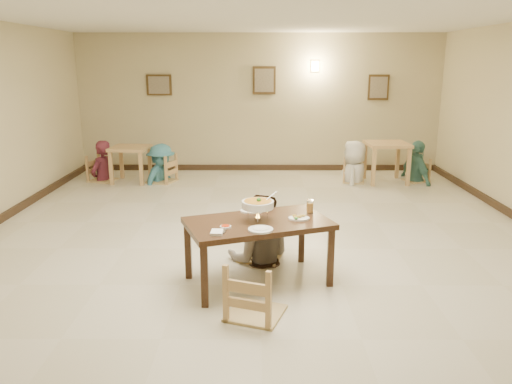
{
  "coord_description": "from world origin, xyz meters",
  "views": [
    {
      "loc": [
        -0.03,
        -6.16,
        2.37
      ],
      "look_at": [
        -0.05,
        -0.6,
        0.93
      ],
      "focal_mm": 35.0,
      "sensor_mm": 36.0,
      "label": 1
    }
  ],
  "objects_px": {
    "bg_chair_rl": "(354,160)",
    "bg_diner_a": "(100,140)",
    "chair_far": "(261,218)",
    "drink_glass": "(310,207)",
    "bg_chair_ll": "(101,157)",
    "bg_table_right": "(387,149)",
    "main_table": "(258,228)",
    "chair_near": "(255,263)",
    "bg_chair_rr": "(417,160)",
    "main_diner": "(260,195)",
    "bg_diner_b": "(160,144)",
    "bg_chair_lr": "(161,156)",
    "bg_table_left": "(130,153)",
    "bg_diner_c": "(355,141)",
    "bg_diner_d": "(419,141)",
    "curry_warmer": "(258,205)"
  },
  "relations": [
    {
      "from": "bg_chair_rl",
      "to": "bg_diner_a",
      "type": "height_order",
      "value": "bg_diner_a"
    },
    {
      "from": "chair_far",
      "to": "bg_diner_a",
      "type": "bearing_deg",
      "value": 143.13
    },
    {
      "from": "drink_glass",
      "to": "bg_chair_ll",
      "type": "relative_size",
      "value": 0.15
    },
    {
      "from": "bg_table_right",
      "to": "bg_chair_ll",
      "type": "xyz_separation_m",
      "value": [
        -5.82,
        0.07,
        -0.17
      ]
    },
    {
      "from": "main_table",
      "to": "bg_diner_a",
      "type": "xyz_separation_m",
      "value": [
        -3.21,
        4.9,
        0.21
      ]
    },
    {
      "from": "chair_near",
      "to": "bg_chair_rr",
      "type": "bearing_deg",
      "value": -100.42
    },
    {
      "from": "main_diner",
      "to": "bg_chair_ll",
      "type": "distance_m",
      "value": 5.36
    },
    {
      "from": "bg_diner_b",
      "to": "bg_chair_ll",
      "type": "bearing_deg",
      "value": 109.65
    },
    {
      "from": "main_table",
      "to": "bg_chair_ll",
      "type": "relative_size",
      "value": 1.69
    },
    {
      "from": "bg_table_right",
      "to": "bg_diner_b",
      "type": "bearing_deg",
      "value": -179.94
    },
    {
      "from": "bg_chair_ll",
      "to": "bg_diner_b",
      "type": "xyz_separation_m",
      "value": [
        1.23,
        -0.08,
        0.28
      ]
    },
    {
      "from": "bg_chair_lr",
      "to": "bg_diner_b",
      "type": "height_order",
      "value": "bg_diner_b"
    },
    {
      "from": "main_diner",
      "to": "bg_table_left",
      "type": "bearing_deg",
      "value": -56.98
    },
    {
      "from": "bg_chair_rl",
      "to": "bg_table_left",
      "type": "bearing_deg",
      "value": 101.16
    },
    {
      "from": "chair_near",
      "to": "bg_chair_lr",
      "type": "bearing_deg",
      "value": -50.99
    },
    {
      "from": "main_diner",
      "to": "bg_chair_rl",
      "type": "relative_size",
      "value": 1.87
    },
    {
      "from": "bg_diner_c",
      "to": "bg_diner_b",
      "type": "bearing_deg",
      "value": -74.61
    },
    {
      "from": "chair_near",
      "to": "drink_glass",
      "type": "xyz_separation_m",
      "value": [
        0.61,
        1.05,
        0.25
      ]
    },
    {
      "from": "bg_chair_rl",
      "to": "bg_diner_b",
      "type": "height_order",
      "value": "bg_diner_b"
    },
    {
      "from": "chair_near",
      "to": "bg_diner_b",
      "type": "xyz_separation_m",
      "value": [
        -1.96,
        5.58,
        0.25
      ]
    },
    {
      "from": "bg_chair_rr",
      "to": "bg_diner_d",
      "type": "xyz_separation_m",
      "value": [
        0.0,
        -0.0,
        0.4
      ]
    },
    {
      "from": "chair_near",
      "to": "drink_glass",
      "type": "height_order",
      "value": "chair_near"
    },
    {
      "from": "curry_warmer",
      "to": "bg_diner_d",
      "type": "distance_m",
      "value": 5.88
    },
    {
      "from": "curry_warmer",
      "to": "bg_diner_c",
      "type": "xyz_separation_m",
      "value": [
        1.96,
        4.83,
        -0.04
      ]
    },
    {
      "from": "curry_warmer",
      "to": "bg_chair_lr",
      "type": "distance_m",
      "value": 5.23
    },
    {
      "from": "drink_glass",
      "to": "bg_chair_rr",
      "type": "relative_size",
      "value": 0.17
    },
    {
      "from": "bg_chair_ll",
      "to": "main_table",
      "type": "bearing_deg",
      "value": -128.47
    },
    {
      "from": "bg_chair_ll",
      "to": "bg_table_left",
      "type": "bearing_deg",
      "value": -78.77
    },
    {
      "from": "bg_chair_ll",
      "to": "chair_near",
      "type": "bearing_deg",
      "value": -132.3
    },
    {
      "from": "bg_table_right",
      "to": "bg_chair_rl",
      "type": "bearing_deg",
      "value": -179.88
    },
    {
      "from": "chair_far",
      "to": "bg_chair_ll",
      "type": "bearing_deg",
      "value": 143.13
    },
    {
      "from": "chair_near",
      "to": "bg_chair_ll",
      "type": "relative_size",
      "value": 1.06
    },
    {
      "from": "main_diner",
      "to": "bg_chair_lr",
      "type": "distance_m",
      "value": 4.65
    },
    {
      "from": "bg_diner_b",
      "to": "bg_diner_a",
      "type": "bearing_deg",
      "value": 109.65
    },
    {
      "from": "bg_chair_rr",
      "to": "bg_table_left",
      "type": "bearing_deg",
      "value": -110.26
    },
    {
      "from": "curry_warmer",
      "to": "bg_chair_ll",
      "type": "distance_m",
      "value": 5.87
    },
    {
      "from": "bg_chair_ll",
      "to": "bg_table_right",
      "type": "bearing_deg",
      "value": -72.45
    },
    {
      "from": "bg_chair_rr",
      "to": "bg_chair_rl",
      "type": "bearing_deg",
      "value": -107.83
    },
    {
      "from": "main_diner",
      "to": "curry_warmer",
      "type": "bearing_deg",
      "value": 88.79
    },
    {
      "from": "bg_chair_lr",
      "to": "bg_table_right",
      "type": "bearing_deg",
      "value": 110.04
    },
    {
      "from": "drink_glass",
      "to": "bg_diner_a",
      "type": "relative_size",
      "value": 0.09
    },
    {
      "from": "bg_diner_d",
      "to": "bg_chair_rr",
      "type": "bearing_deg",
      "value": -15.24
    },
    {
      "from": "curry_warmer",
      "to": "bg_chair_rl",
      "type": "bearing_deg",
      "value": 67.91
    },
    {
      "from": "curry_warmer",
      "to": "bg_chair_rr",
      "type": "bearing_deg",
      "value": 56.4
    },
    {
      "from": "bg_chair_lr",
      "to": "bg_diner_b",
      "type": "xyz_separation_m",
      "value": [
        0.0,
        0.0,
        0.25
      ]
    },
    {
      "from": "bg_chair_ll",
      "to": "bg_chair_rl",
      "type": "distance_m",
      "value": 5.17
    },
    {
      "from": "bg_diner_a",
      "to": "bg_chair_rr",
      "type": "bearing_deg",
      "value": 112.77
    },
    {
      "from": "chair_near",
      "to": "bg_table_right",
      "type": "bearing_deg",
      "value": -95.53
    },
    {
      "from": "bg_diner_a",
      "to": "drink_glass",
      "type": "bearing_deg",
      "value": 62.35
    },
    {
      "from": "chair_near",
      "to": "bg_table_right",
      "type": "relative_size",
      "value": 1.27
    }
  ]
}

